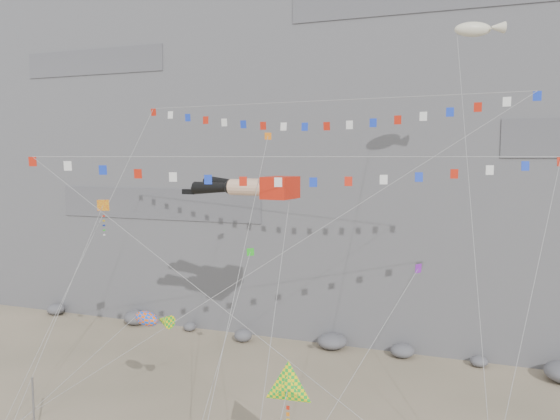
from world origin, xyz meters
The scene contains 13 objects.
cliff centered at (0.00, 32.00, 25.00)m, with size 80.00×28.00×50.00m, color slate.
talus_boulders centered at (0.00, 17.00, 0.60)m, with size 60.00×3.00×1.20m, color slate, non-canonical shape.
anchor_pole_left centered at (-12.26, -4.24, 1.99)m, with size 0.12×0.12×3.97m, color gray.
legs_kite centered at (-3.04, 6.18, 14.56)m, with size 10.78×15.88×20.41m.
flag_banner_upper centered at (1.09, 7.59, 20.25)m, with size 29.63×13.02×28.47m.
flag_banner_lower centered at (1.50, 2.26, 16.57)m, with size 28.85×10.27×20.24m.
harlequin_kite centered at (-12.78, 3.14, 13.20)m, with size 2.02×9.03×15.54m.
fish_windsock centered at (-7.09, -0.40, 6.87)m, with size 9.14×5.36×10.92m.
delta_kite centered at (2.93, -3.26, 5.19)m, with size 2.74×4.69×7.27m.
blimp_windsock centered at (10.82, 9.62, 24.53)m, with size 3.80×12.34×27.06m.
small_kite_a centered at (-2.09, 6.77, 17.50)m, with size 1.80×14.09×22.47m.
small_kite_b centered at (8.24, 4.28, 9.94)m, with size 6.17×11.13×15.51m.
small_kite_c centered at (-2.00, 3.51, 10.36)m, with size 1.07×10.32×14.32m.
Camera 1 is at (11.40, -27.78, 16.58)m, focal length 35.00 mm.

